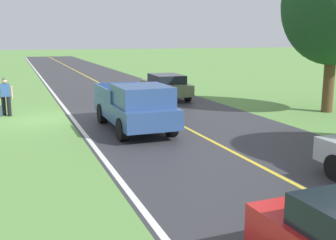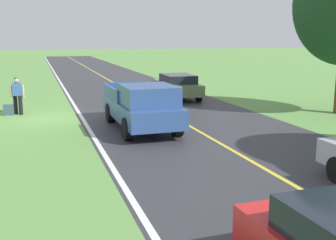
# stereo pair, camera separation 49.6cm
# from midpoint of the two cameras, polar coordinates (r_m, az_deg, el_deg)

# --- Properties ---
(ground_plane) EXTENTS (200.00, 200.00, 0.00)m
(ground_plane) POSITION_cam_midpoint_polar(r_m,az_deg,el_deg) (18.91, -14.94, 0.22)
(ground_plane) COLOR #609347
(road_surface) EXTENTS (8.24, 120.00, 0.00)m
(road_surface) POSITION_cam_midpoint_polar(r_m,az_deg,el_deg) (19.83, 0.25, 1.13)
(road_surface) COLOR #333338
(road_surface) RESTS_ON ground
(lane_edge_line) EXTENTS (0.16, 117.60, 0.00)m
(lane_edge_line) POSITION_cam_midpoint_polar(r_m,az_deg,el_deg) (19.01, -11.11, 0.47)
(lane_edge_line) COLOR silver
(lane_edge_line) RESTS_ON ground
(lane_centre_line) EXTENTS (0.14, 117.60, 0.00)m
(lane_centre_line) POSITION_cam_midpoint_polar(r_m,az_deg,el_deg) (19.83, 0.25, 1.14)
(lane_centre_line) COLOR gold
(lane_centre_line) RESTS_ON ground
(hitchhiker_walking) EXTENTS (0.62, 0.51, 1.75)m
(hitchhiker_walking) POSITION_cam_midpoint_polar(r_m,az_deg,el_deg) (20.22, -19.36, 3.48)
(hitchhiker_walking) COLOR black
(hitchhiker_walking) RESTS_ON ground
(suitcase_carried) EXTENTS (0.47, 0.21, 0.49)m
(suitcase_carried) POSITION_cam_midpoint_polar(r_m,az_deg,el_deg) (20.25, -20.41, 1.32)
(suitcase_carried) COLOR #384C56
(suitcase_carried) RESTS_ON ground
(pickup_truck_passing) EXTENTS (2.13, 5.42, 1.82)m
(pickup_truck_passing) POSITION_cam_midpoint_polar(r_m,az_deg,el_deg) (15.85, -2.66, 2.05)
(pickup_truck_passing) COLOR #2D4C84
(pickup_truck_passing) RESTS_ON ground
(sedan_near_oncoming) EXTENTS (2.06, 4.47, 1.41)m
(sedan_near_oncoming) POSITION_cam_midpoint_polar(r_m,az_deg,el_deg) (24.05, 1.85, 4.75)
(sedan_near_oncoming) COLOR #66754C
(sedan_near_oncoming) RESTS_ON ground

